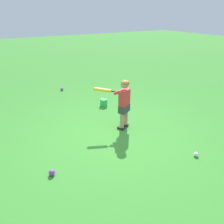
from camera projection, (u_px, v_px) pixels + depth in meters
ground_plane at (114, 136)px, 4.52m from camera, size 40.00×40.00×0.00m
child_batter at (123, 100)px, 4.59m from camera, size 0.55×0.67×1.08m
play_ball_midfield at (52, 173)px, 3.43m from camera, size 0.10×0.10×0.10m
play_ball_far_right at (196, 154)px, 3.88m from camera, size 0.08×0.08×0.08m
play_ball_far_left at (62, 89)px, 7.09m from camera, size 0.09×0.09×0.09m
toy_bucket at (104, 102)px, 5.95m from camera, size 0.22×0.22×0.19m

